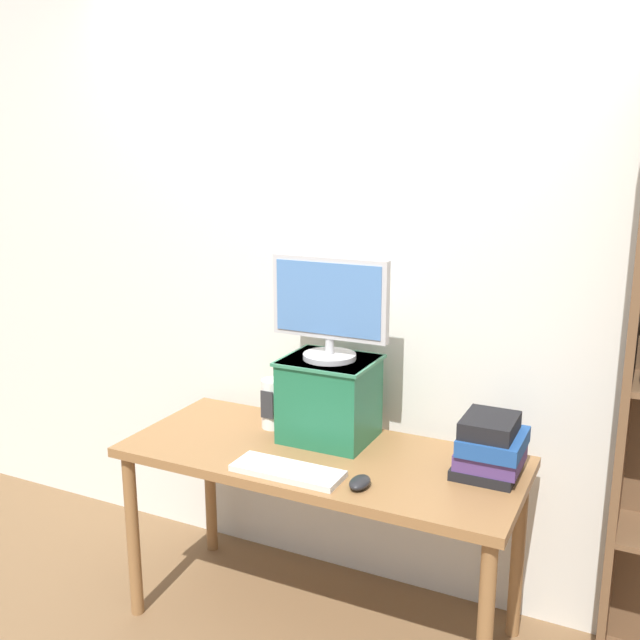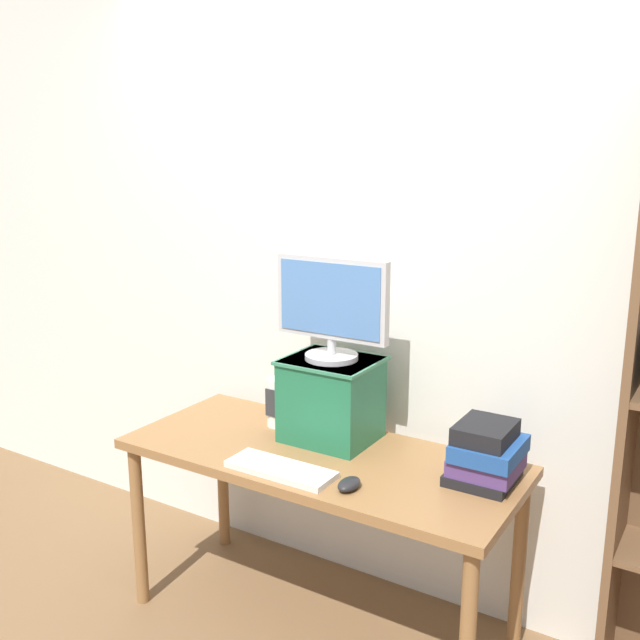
{
  "view_description": "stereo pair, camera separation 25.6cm",
  "coord_description": "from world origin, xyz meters",
  "views": [
    {
      "loc": [
        1.06,
        -2.19,
        1.79
      ],
      "look_at": [
        -0.03,
        0.05,
        1.2
      ],
      "focal_mm": 40.0,
      "sensor_mm": 36.0,
      "label": 1
    },
    {
      "loc": [
        1.28,
        -2.06,
        1.79
      ],
      "look_at": [
        -0.03,
        0.05,
        1.2
      ],
      "focal_mm": 40.0,
      "sensor_mm": 36.0,
      "label": 2
    }
  ],
  "objects": [
    {
      "name": "back_wall",
      "position": [
        0.0,
        0.43,
        1.3
      ],
      "size": [
        7.0,
        0.08,
        2.6
      ],
      "color": "silver",
      "rests_on": "ground_plane"
    },
    {
      "name": "riser_box",
      "position": [
        -0.03,
        0.14,
        0.88
      ],
      "size": [
        0.35,
        0.3,
        0.32
      ],
      "color": "#1E6642",
      "rests_on": "desk"
    },
    {
      "name": "desk_speaker",
      "position": [
        -0.28,
        0.14,
        0.81
      ],
      "size": [
        0.09,
        0.1,
        0.2
      ],
      "color": "silver",
      "rests_on": "desk"
    },
    {
      "name": "ground_plane",
      "position": [
        0.0,
        0.0,
        0.0
      ],
      "size": [
        12.0,
        12.0,
        0.0
      ],
      "primitive_type": "plane",
      "color": "brown"
    },
    {
      "name": "keyboard",
      "position": [
        -0.02,
        -0.21,
        0.73
      ],
      "size": [
        0.39,
        0.14,
        0.02
      ],
      "color": "silver",
      "rests_on": "desk"
    },
    {
      "name": "book_stack",
      "position": [
        0.6,
        0.09,
        0.81
      ],
      "size": [
        0.22,
        0.25,
        0.21
      ],
      "color": "black",
      "rests_on": "desk"
    },
    {
      "name": "computer_mouse",
      "position": [
        0.24,
        -0.2,
        0.73
      ],
      "size": [
        0.06,
        0.1,
        0.04
      ],
      "color": "black",
      "rests_on": "desk"
    },
    {
      "name": "desk",
      "position": [
        0.0,
        0.0,
        0.63
      ],
      "size": [
        1.47,
        0.62,
        0.71
      ],
      "color": "olive",
      "rests_on": "ground_plane"
    },
    {
      "name": "computer_monitor",
      "position": [
        -0.03,
        0.14,
        1.23
      ],
      "size": [
        0.46,
        0.2,
        0.38
      ],
      "color": "#B7B7BA",
      "rests_on": "riser_box"
    }
  ]
}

